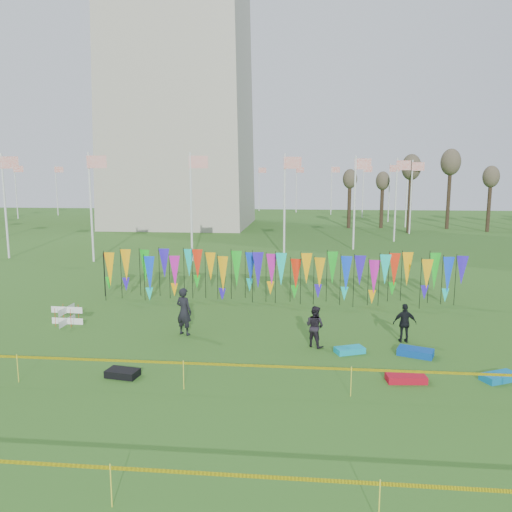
# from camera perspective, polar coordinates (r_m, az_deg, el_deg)

# --- Properties ---
(ground) EXTENTS (160.00, 160.00, 0.00)m
(ground) POSITION_cam_1_polar(r_m,az_deg,el_deg) (16.52, -0.43, -13.30)
(ground) COLOR #2F5919
(ground) RESTS_ON ground
(flagpole_ring) EXTENTS (57.40, 56.16, 8.00)m
(flagpole_ring) POSITION_cam_1_polar(r_m,az_deg,el_deg) (65.13, -8.29, 7.02)
(flagpole_ring) COLOR silver
(flagpole_ring) RESTS_ON ground
(banner_row) EXTENTS (18.64, 0.64, 2.42)m
(banner_row) POSITION_cam_1_polar(r_m,az_deg,el_deg) (25.17, 2.49, -1.78)
(banner_row) COLOR black
(banner_row) RESTS_ON ground
(caution_tape_near) EXTENTS (26.00, 0.02, 0.90)m
(caution_tape_near) POSITION_cam_1_polar(r_m,az_deg,el_deg) (14.99, -1.87, -12.51)
(caution_tape_near) COLOR yellow
(caution_tape_near) RESTS_ON ground
(caution_tape_far) EXTENTS (26.00, 0.02, 0.90)m
(caution_tape_far) POSITION_cam_1_polar(r_m,az_deg,el_deg) (10.23, -6.19, -23.65)
(caution_tape_far) COLOR yellow
(caution_tape_far) RESTS_ON ground
(box_kite) EXTENTS (0.71, 0.71, 0.79)m
(box_kite) POSITION_cam_1_polar(r_m,az_deg,el_deg) (22.98, -20.79, -6.37)
(box_kite) COLOR red
(box_kite) RESTS_ON ground
(person_left) EXTENTS (0.85, 0.76, 1.92)m
(person_left) POSITION_cam_1_polar(r_m,az_deg,el_deg) (20.22, -8.24, -6.28)
(person_left) COLOR black
(person_left) RESTS_ON ground
(person_mid) EXTENTS (0.89, 0.81, 1.56)m
(person_mid) POSITION_cam_1_polar(r_m,az_deg,el_deg) (18.84, 6.73, -7.98)
(person_mid) COLOR black
(person_mid) RESTS_ON ground
(person_right) EXTENTS (0.91, 0.55, 1.51)m
(person_right) POSITION_cam_1_polar(r_m,az_deg,el_deg) (20.02, 16.64, -7.36)
(person_right) COLOR black
(person_right) RESTS_ON ground
(kite_bag_turquoise) EXTENTS (1.16, 0.87, 0.21)m
(kite_bag_turquoise) POSITION_cam_1_polar(r_m,az_deg,el_deg) (18.58, 10.65, -10.52)
(kite_bag_turquoise) COLOR #0CA3BE
(kite_bag_turquoise) RESTS_ON ground
(kite_bag_blue) EXTENTS (1.35, 1.03, 0.25)m
(kite_bag_blue) POSITION_cam_1_polar(r_m,az_deg,el_deg) (18.88, 17.76, -10.42)
(kite_bag_blue) COLOR #0943A1
(kite_bag_blue) RESTS_ON ground
(kite_bag_red) EXTENTS (1.25, 0.66, 0.22)m
(kite_bag_red) POSITION_cam_1_polar(r_m,az_deg,el_deg) (16.57, 16.77, -13.23)
(kite_bag_red) COLOR #B60C1F
(kite_bag_red) RESTS_ON ground
(kite_bag_black) EXTENTS (1.08, 0.74, 0.23)m
(kite_bag_black) POSITION_cam_1_polar(r_m,az_deg,el_deg) (16.81, -15.00, -12.80)
(kite_bag_black) COLOR black
(kite_bag_black) RESTS_ON ground
(kite_bag_teal) EXTENTS (1.27, 0.99, 0.22)m
(kite_bag_teal) POSITION_cam_1_polar(r_m,az_deg,el_deg) (17.70, 26.06, -12.32)
(kite_bag_teal) COLOR #0B6DA5
(kite_bag_teal) RESTS_ON ground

